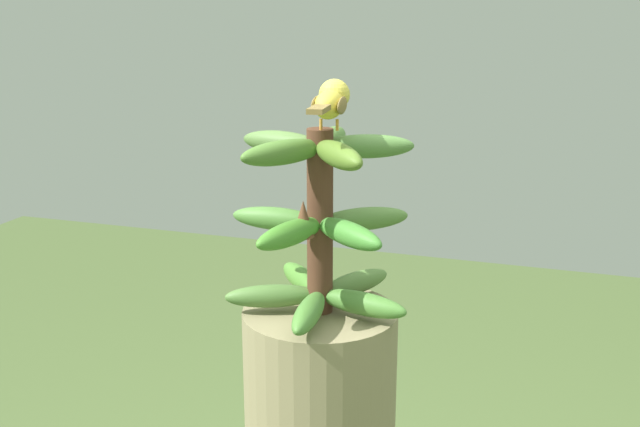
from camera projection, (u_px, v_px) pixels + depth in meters
banana_bunch at (320, 223)px, 1.24m from camera, size 0.32×0.32×0.31m
perched_bird at (331, 101)px, 1.19m from camera, size 0.06×0.20×0.08m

